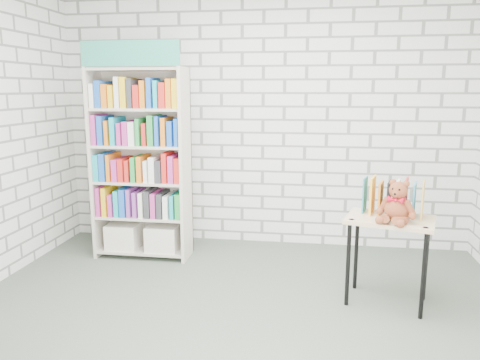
# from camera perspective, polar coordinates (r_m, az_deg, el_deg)

# --- Properties ---
(ground) EXTENTS (4.50, 4.50, 0.00)m
(ground) POSITION_cam_1_polar(r_m,az_deg,el_deg) (3.65, -0.75, -17.31)
(ground) COLOR #455044
(ground) RESTS_ON ground
(room_shell) EXTENTS (4.52, 4.02, 2.81)m
(room_shell) POSITION_cam_1_polar(r_m,az_deg,el_deg) (3.21, -0.83, 11.96)
(room_shell) COLOR silver
(room_shell) RESTS_ON ground
(bookshelf) EXTENTS (0.97, 0.38, 2.18)m
(bookshelf) POSITION_cam_1_polar(r_m,az_deg,el_deg) (4.89, -11.95, 2.11)
(bookshelf) COLOR beige
(bookshelf) RESTS_ON ground
(display_table) EXTENTS (0.77, 0.63, 0.72)m
(display_table) POSITION_cam_1_polar(r_m,az_deg,el_deg) (3.96, 17.76, -5.83)
(display_table) COLOR tan
(display_table) RESTS_ON ground
(table_books) EXTENTS (0.51, 0.32, 0.28)m
(table_books) POSITION_cam_1_polar(r_m,az_deg,el_deg) (4.00, 18.15, -2.10)
(table_books) COLOR teal
(table_books) RESTS_ON display_table
(teddy_bear) EXTENTS (0.31, 0.30, 0.33)m
(teddy_bear) POSITION_cam_1_polar(r_m,az_deg,el_deg) (3.79, 18.57, -2.95)
(teddy_bear) COLOR maroon
(teddy_bear) RESTS_ON display_table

